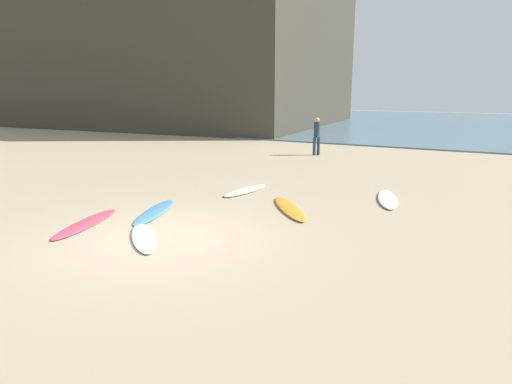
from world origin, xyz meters
TOP-DOWN VIEW (x-y plane):
  - ground_plane at (0.00, 0.00)m, footprint 120.00×120.00m
  - ocean_water at (0.00, 37.43)m, footprint 120.00×40.00m
  - coastal_headland at (-22.44, 26.98)m, footprint 32.87×23.58m
  - surfboard_0 at (1.45, 3.38)m, footprint 1.97×2.27m
  - surfboard_1 at (-2.14, -0.04)m, footprint 1.20×2.53m
  - surfboard_2 at (-0.27, -0.18)m, footprint 1.83×1.76m
  - surfboard_3 at (-0.59, 4.66)m, footprint 0.71×2.10m
  - surfboard_4 at (-1.41, 1.48)m, footprint 1.34×2.47m
  - surfboard_5 at (3.45, 5.61)m, footprint 1.14×2.37m
  - beachgoer_near at (-1.51, 13.00)m, footprint 0.39×0.39m

SIDE VIEW (x-z plane):
  - ground_plane at x=0.00m, z-range 0.00..0.00m
  - surfboard_1 at x=-2.14m, z-range 0.00..0.06m
  - surfboard_2 at x=-0.27m, z-range 0.00..0.07m
  - surfboard_4 at x=-1.41m, z-range 0.00..0.07m
  - ocean_water at x=0.00m, z-range 0.00..0.08m
  - surfboard_0 at x=1.45m, z-range 0.00..0.08m
  - surfboard_5 at x=3.45m, z-range 0.00..0.09m
  - surfboard_3 at x=-0.59m, z-range 0.00..0.09m
  - beachgoer_near at x=-1.51m, z-range 0.11..1.87m
  - coastal_headland at x=-22.44m, z-range 0.00..12.73m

